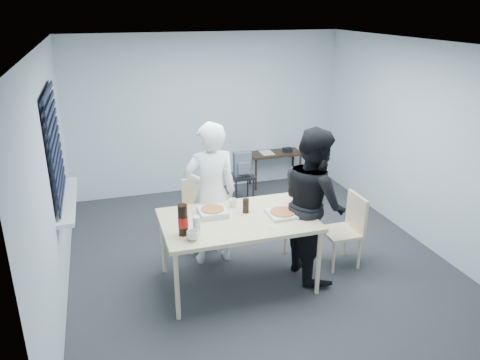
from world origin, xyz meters
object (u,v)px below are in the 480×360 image
object	(u,v)px
person_black	(313,203)
chair_right	(348,225)
chair_far	(200,208)
dining_table	(238,223)
side_table	(275,157)
backpack	(242,164)
mug_a	(193,235)
stool	(242,181)
person_white	(211,194)
mug_b	(233,203)
soda_bottle	(183,221)

from	to	relation	value
person_black	chair_right	bearing A→B (deg)	-84.10
chair_far	dining_table	bearing A→B (deg)	-78.92
chair_right	dining_table	bearing A→B (deg)	-179.15
chair_far	chair_right	size ratio (longest dim) A/B	1.00
side_table	backpack	bearing A→B (deg)	-140.50
chair_right	mug_a	xyz separation A→B (m)	(-1.96, -0.36, 0.35)
chair_far	backpack	distance (m)	1.41
dining_table	chair_right	world-z (taller)	chair_right
mug_a	side_table	bearing A→B (deg)	56.10
dining_table	mug_a	distance (m)	0.67
chair_far	stool	xyz separation A→B (m)	(0.91, 1.07, -0.12)
dining_table	backpack	bearing A→B (deg)	71.31
side_table	stool	distance (m)	1.05
chair_right	side_table	xyz separation A→B (m)	(0.13, 2.74, 0.00)
stool	side_table	bearing A→B (deg)	39.02
chair_far	person_black	bearing A→B (deg)	-44.47
chair_far	person_white	bearing A→B (deg)	-84.18
side_table	mug_a	bearing A→B (deg)	-123.90
mug_a	person_black	bearing A→B (deg)	11.98
chair_far	mug_b	size ratio (longest dim) A/B	8.90
chair_far	stool	size ratio (longest dim) A/B	1.78
mug_a	soda_bottle	distance (m)	0.19
mug_a	mug_b	xyz separation A→B (m)	(0.61, 0.66, -0.00)
person_white	chair_far	bearing A→B (deg)	-84.18
person_white	stool	size ratio (longest dim) A/B	3.55
chair_right	backpack	xyz separation A→B (m)	(-0.68, 2.08, 0.17)
side_table	person_white	bearing A→B (deg)	-127.49
chair_far	side_table	distance (m)	2.43
dining_table	mug_b	bearing A→B (deg)	83.32
side_table	mug_b	size ratio (longest dim) A/B	8.93
backpack	soda_bottle	bearing A→B (deg)	-98.81
side_table	mug_a	distance (m)	3.76
chair_far	mug_a	bearing A→B (deg)	-104.81
person_black	backpack	world-z (taller)	person_black
mug_a	dining_table	bearing A→B (deg)	30.90
chair_right	stool	bearing A→B (deg)	108.06
person_white	backpack	size ratio (longest dim) A/B	4.76
dining_table	side_table	world-z (taller)	dining_table
person_white	side_table	xyz separation A→B (m)	(1.67, 2.18, -0.37)
chair_right	mug_b	distance (m)	1.43
mug_b	person_black	bearing A→B (deg)	-22.32
chair_far	mug_b	world-z (taller)	mug_b
chair_right	person_black	bearing A→B (deg)	-174.10
soda_bottle	mug_a	bearing A→B (deg)	-63.12
person_black	mug_b	world-z (taller)	person_black
mug_b	backpack	bearing A→B (deg)	69.30
chair_far	person_black	size ratio (longest dim) A/B	0.50
stool	chair_far	bearing A→B (deg)	-130.56
dining_table	chair_far	xyz separation A→B (m)	(-0.20, 1.04, -0.24)
dining_table	soda_bottle	size ratio (longest dim) A/B	5.06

